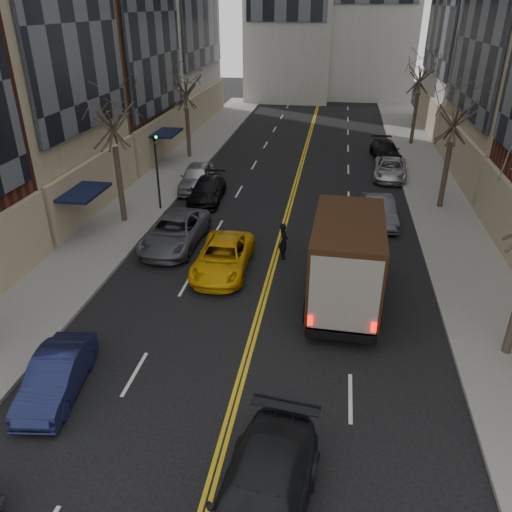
{
  "coord_description": "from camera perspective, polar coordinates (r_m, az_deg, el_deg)",
  "views": [
    {
      "loc": [
        2.5,
        -4.05,
        10.88
      ],
      "look_at": [
        -0.24,
        12.81,
        2.2
      ],
      "focal_mm": 35.0,
      "sensor_mm": 36.0,
      "label": 1
    }
  ],
  "objects": [
    {
      "name": "parked_lf_e",
      "position": [
        32.97,
        -6.8,
        8.95
      ],
      "size": [
        2.25,
        4.83,
        1.6
      ],
      "primitive_type": "imported",
      "rotation": [
        0.0,
        0.0,
        0.08
      ],
      "color": "#ACAEB4",
      "rests_on": "ground"
    },
    {
      "name": "traffic_signal",
      "position": [
        29.01,
        -11.3,
        10.29
      ],
      "size": [
        0.29,
        0.26,
        4.7
      ],
      "color": "black",
      "rests_on": "sidewalk_left"
    },
    {
      "name": "sidewalk_right",
      "position": [
        33.51,
        20.01,
        6.48
      ],
      "size": [
        4.0,
        66.0,
        0.15
      ],
      "primitive_type": "cube",
      "color": "slate",
      "rests_on": "ground"
    },
    {
      "name": "sidewalk_left",
      "position": [
        34.83,
        -10.66,
        8.41
      ],
      "size": [
        4.0,
        66.0,
        0.15
      ],
      "primitive_type": "cube",
      "color": "slate",
      "rests_on": "ground"
    },
    {
      "name": "parked_rt_a",
      "position": [
        28.28,
        13.92,
        5.03
      ],
      "size": [
        1.86,
        4.39,
        1.41
      ],
      "primitive_type": "imported",
      "rotation": [
        0.0,
        0.0,
        0.09
      ],
      "color": "#47494E",
      "rests_on": "ground"
    },
    {
      "name": "parked_rt_c",
      "position": [
        40.78,
        14.58,
        11.61
      ],
      "size": [
        2.4,
        4.85,
        1.35
      ],
      "primitive_type": "imported",
      "rotation": [
        0.0,
        0.0,
        0.11
      ],
      "color": "black",
      "rests_on": "ground"
    },
    {
      "name": "taxi",
      "position": [
        22.44,
        -3.79,
        -0.14
      ],
      "size": [
        2.36,
        4.98,
        1.38
      ],
      "primitive_type": "imported",
      "rotation": [
        0.0,
        0.0,
        0.01
      ],
      "color": "#E1A209",
      "rests_on": "ground"
    },
    {
      "name": "ups_truck",
      "position": [
        19.93,
        10.28,
        -0.32
      ],
      "size": [
        2.98,
        6.95,
        3.76
      ],
      "rotation": [
        0.0,
        0.0,
        -0.03
      ],
      "color": "black",
      "rests_on": "ground"
    },
    {
      "name": "parked_lf_d",
      "position": [
        30.89,
        -5.6,
        7.51
      ],
      "size": [
        2.15,
        4.71,
        1.33
      ],
      "primitive_type": "imported",
      "rotation": [
        0.0,
        0.0,
        0.06
      ],
      "color": "black",
      "rests_on": "ground"
    },
    {
      "name": "tree_lf_far",
      "position": [
        39.04,
        -8.15,
        19.55
      ],
      "size": [
        3.2,
        3.2,
        8.12
      ],
      "color": "#382D23",
      "rests_on": "sidewalk_left"
    },
    {
      "name": "pedestrian",
      "position": [
        23.48,
        3.17,
        1.73
      ],
      "size": [
        0.59,
        0.74,
        1.79
      ],
      "primitive_type": "imported",
      "rotation": [
        0.0,
        0.0,
        1.84
      ],
      "color": "black",
      "rests_on": "ground"
    },
    {
      "name": "tree_rt_mid",
      "position": [
        30.09,
        22.09,
        16.08
      ],
      "size": [
        3.2,
        3.2,
        8.32
      ],
      "color": "#382D23",
      "rests_on": "sidewalk_right"
    },
    {
      "name": "tree_rt_far",
      "position": [
        44.69,
        18.49,
        20.37
      ],
      "size": [
        3.2,
        3.2,
        9.11
      ],
      "color": "#382D23",
      "rests_on": "sidewalk_right"
    },
    {
      "name": "parked_lf_c",
      "position": [
        25.11,
        -9.24,
        2.77
      ],
      "size": [
        2.6,
        5.42,
        1.49
      ],
      "primitive_type": "imported",
      "rotation": [
        0.0,
        0.0,
        -0.02
      ],
      "color": "#505158",
      "rests_on": "ground"
    },
    {
      "name": "tree_lf_mid",
      "position": [
        26.91,
        -16.45,
        16.76
      ],
      "size": [
        3.2,
        3.2,
        8.91
      ],
      "color": "#382D23",
      "rests_on": "sidewalk_left"
    },
    {
      "name": "observer_sedan",
      "position": [
        12.6,
        0.52,
        -26.42
      ],
      "size": [
        2.76,
        5.54,
        1.55
      ],
      "rotation": [
        0.0,
        0.0,
        -0.12
      ],
      "color": "black",
      "rests_on": "ground"
    },
    {
      "name": "parked_rt_b",
      "position": [
        36.18,
        15.08,
        9.6
      ],
      "size": [
        2.51,
        4.83,
        1.3
      ],
      "primitive_type": "imported",
      "rotation": [
        0.0,
        0.0,
        -0.08
      ],
      "color": "#B2B5BA",
      "rests_on": "ground"
    },
    {
      "name": "parked_lf_b",
      "position": [
        16.92,
        -21.87,
        -12.59
      ],
      "size": [
        1.89,
        4.08,
        1.3
      ],
      "primitive_type": "imported",
      "rotation": [
        0.0,
        0.0,
        0.14
      ],
      "color": "#13183C",
      "rests_on": "ground"
    }
  ]
}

